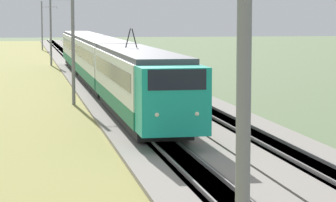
{
  "coord_description": "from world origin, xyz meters",
  "views": [
    {
      "loc": [
        -4.93,
        5.97,
        5.85
      ],
      "look_at": [
        27.64,
        0.0,
        2.23
      ],
      "focal_mm": 85.0,
      "sensor_mm": 36.0,
      "label": 1
    }
  ],
  "objects_px": {
    "passenger_train": "(102,60)",
    "catenary_mast_mid": "(74,40)",
    "catenary_mast_distant": "(42,25)",
    "catenary_mast_far": "(51,28)",
    "catenary_mast_near": "(247,124)"
  },
  "relations": [
    {
      "from": "catenary_mast_near",
      "to": "catenary_mast_mid",
      "type": "height_order",
      "value": "same"
    },
    {
      "from": "catenary_mast_near",
      "to": "catenary_mast_mid",
      "type": "xyz_separation_m",
      "value": [
        39.54,
        -0.0,
        -0.0
      ]
    },
    {
      "from": "passenger_train",
      "to": "catenary_mast_distant",
      "type": "height_order",
      "value": "catenary_mast_distant"
    },
    {
      "from": "passenger_train",
      "to": "catenary_mast_near",
      "type": "distance_m",
      "value": 49.61
    },
    {
      "from": "passenger_train",
      "to": "catenary_mast_distant",
      "type": "distance_m",
      "value": 69.2
    },
    {
      "from": "passenger_train",
      "to": "catenary_mast_mid",
      "type": "relative_size",
      "value": 7.26
    },
    {
      "from": "passenger_train",
      "to": "catenary_mast_distant",
      "type": "bearing_deg",
      "value": -177.73
    },
    {
      "from": "catenary_mast_mid",
      "to": "catenary_mast_distant",
      "type": "bearing_deg",
      "value": -0.0
    },
    {
      "from": "catenary_mast_mid",
      "to": "passenger_train",
      "type": "bearing_deg",
      "value": -15.41
    },
    {
      "from": "catenary_mast_distant",
      "to": "catenary_mast_far",
      "type": "bearing_deg",
      "value": 180.0
    },
    {
      "from": "passenger_train",
      "to": "catenary_mast_far",
      "type": "height_order",
      "value": "catenary_mast_far"
    },
    {
      "from": "passenger_train",
      "to": "catenary_mast_far",
      "type": "relative_size",
      "value": 7.11
    },
    {
      "from": "catenary_mast_mid",
      "to": "catenary_mast_distant",
      "type": "distance_m",
      "value": 79.09
    },
    {
      "from": "catenary_mast_near",
      "to": "catenary_mast_distant",
      "type": "distance_m",
      "value": 118.63
    },
    {
      "from": "catenary_mast_near",
      "to": "catenary_mast_mid",
      "type": "distance_m",
      "value": 39.54
    }
  ]
}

